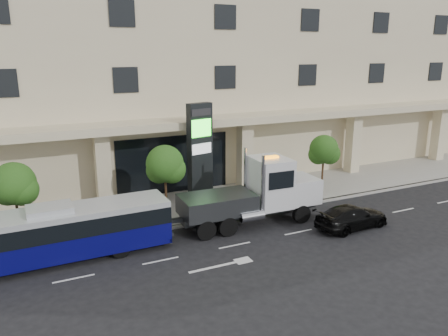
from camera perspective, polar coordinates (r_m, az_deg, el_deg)
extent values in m
plane|color=black|center=(24.25, -0.22, -8.72)|extent=(120.00, 120.00, 0.00)
cube|color=gray|center=(28.50, -4.54, -4.90)|extent=(120.00, 6.00, 0.15)
cube|color=gray|center=(25.90, -2.13, -6.95)|extent=(120.00, 0.30, 0.15)
cube|color=beige|center=(36.82, -10.97, 15.11)|extent=(60.00, 15.00, 20.00)
cube|color=beige|center=(28.86, -6.04, 5.84)|extent=(60.00, 2.80, 0.50)
cube|color=black|center=(30.57, -6.62, 0.49)|extent=(8.00, 0.12, 4.00)
cube|color=beige|center=(28.17, -15.51, -0.27)|extent=(0.90, 0.90, 4.90)
cube|color=beige|center=(31.36, 2.73, 1.79)|extent=(0.90, 0.90, 4.90)
cube|color=beige|center=(37.05, 16.52, 3.24)|extent=(0.90, 0.90, 4.90)
cube|color=beige|center=(44.30, 26.26, 4.15)|extent=(0.90, 0.90, 4.90)
cylinder|color=#422B19|center=(25.07, -25.32, -5.61)|extent=(0.14, 0.14, 2.80)
sphere|color=#1C5117|center=(24.56, -25.76, -1.84)|extent=(2.20, 2.20, 2.20)
sphere|color=#1C5117|center=(24.45, -24.86, -2.59)|extent=(1.65, 1.65, 1.65)
sphere|color=#1C5117|center=(24.87, -26.35, -2.68)|extent=(1.54, 1.54, 1.54)
cylinder|color=#422B19|center=(26.13, -7.60, -3.27)|extent=(0.14, 0.14, 2.94)
sphere|color=#1C5117|center=(25.63, -7.73, 0.56)|extent=(2.20, 2.20, 2.20)
sphere|color=#1C5117|center=(25.63, -6.83, -0.18)|extent=(1.65, 1.65, 1.65)
sphere|color=#1C5117|center=(25.83, -8.47, -0.31)|extent=(1.54, 1.54, 1.54)
cylinder|color=#422B19|center=(31.44, 12.74, -0.57)|extent=(0.14, 0.14, 2.73)
sphere|color=#1C5117|center=(31.05, 12.91, 2.41)|extent=(2.00, 2.00, 2.00)
sphere|color=#1C5117|center=(31.18, 13.61, 1.83)|extent=(1.50, 1.50, 1.50)
sphere|color=#1C5117|center=(31.10, 12.21, 1.74)|extent=(1.40, 1.40, 1.40)
cylinder|color=black|center=(22.17, -13.34, -10.21)|extent=(0.93, 0.29, 0.92)
cylinder|color=black|center=(23.91, -14.41, -8.37)|extent=(0.93, 0.29, 0.92)
cube|color=#080751|center=(22.54, -21.38, -9.29)|extent=(11.09, 2.43, 1.11)
cube|color=black|center=(22.17, -21.62, -7.00)|extent=(11.09, 2.47, 0.83)
cube|color=#B4B9BD|center=(21.98, -21.76, -5.66)|extent=(11.09, 2.43, 0.28)
cube|color=#B4B9BD|center=(21.89, -21.83, -4.99)|extent=(2.05, 1.50, 0.28)
cube|color=#2D3033|center=(23.64, -7.84, -8.42)|extent=(0.17, 2.31, 0.28)
cube|color=#2D3033|center=(25.48, 3.52, -5.64)|extent=(8.39, 1.25, 0.39)
cube|color=silver|center=(26.71, 9.68, -2.72)|extent=(2.04, 2.33, 1.48)
cube|color=silver|center=(27.25, 11.42, -2.45)|extent=(0.14, 1.97, 1.18)
cube|color=silver|center=(25.52, 6.04, -1.81)|extent=(2.05, 2.52, 2.85)
cube|color=black|center=(25.85, 7.87, -0.63)|extent=(0.17, 2.17, 1.18)
cylinder|color=silver|center=(24.03, 5.08, -2.24)|extent=(0.18, 0.18, 3.35)
cylinder|color=silver|center=(25.87, 2.79, -0.94)|extent=(0.18, 0.18, 3.35)
cube|color=#2D3033|center=(24.38, -0.90, -4.73)|extent=(4.21, 2.49, 1.08)
cube|color=#2D3033|center=(23.84, -6.17, -6.80)|extent=(1.58, 0.33, 0.22)
cube|color=#2D3033|center=(23.83, -7.51, -7.88)|extent=(0.30, 1.78, 0.18)
cube|color=orange|center=(25.13, 6.13, 1.41)|extent=(0.90, 0.37, 0.14)
cylinder|color=black|center=(26.08, 10.08, -5.93)|extent=(1.09, 0.35, 1.08)
cylinder|color=black|center=(27.71, 7.72, -4.56)|extent=(1.09, 0.35, 1.08)
cylinder|color=black|center=(23.92, 0.52, -7.65)|extent=(1.09, 0.35, 1.08)
cylinder|color=black|center=(25.69, -1.38, -6.02)|extent=(1.09, 0.35, 1.08)
cylinder|color=black|center=(23.47, -2.36, -8.12)|extent=(1.09, 0.35, 1.08)
cylinder|color=black|center=(25.27, -4.08, -6.42)|extent=(1.09, 0.35, 1.08)
imported|color=black|center=(25.97, 16.35, -6.13)|extent=(4.68, 2.15, 1.33)
cube|color=black|center=(27.78, -3.16, 1.78)|extent=(1.71, 0.89, 6.53)
cube|color=#2FF629|center=(27.16, -2.97, 5.23)|extent=(1.39, 0.37, 1.09)
cube|color=silver|center=(27.41, -2.93, 2.54)|extent=(1.39, 0.37, 0.65)
cube|color=#262628|center=(27.01, -2.99, 7.27)|extent=(1.39, 0.37, 0.44)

